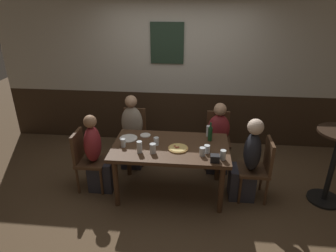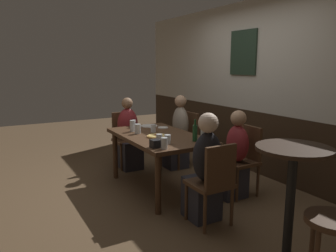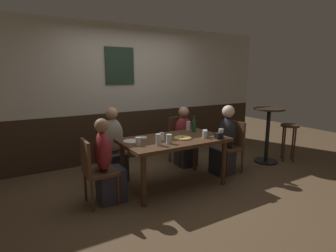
{
  "view_description": "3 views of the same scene",
  "coord_description": "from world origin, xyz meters",
  "px_view_note": "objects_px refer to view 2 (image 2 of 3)",
  "views": [
    {
      "loc": [
        0.32,
        -3.49,
        2.62
      ],
      "look_at": [
        -0.03,
        -0.07,
        1.06
      ],
      "focal_mm": 31.76,
      "sensor_mm": 36.0,
      "label": 1
    },
    {
      "loc": [
        3.7,
        -1.94,
        1.65
      ],
      "look_at": [
        0.16,
        0.04,
        0.88
      ],
      "focal_mm": 34.8,
      "sensor_mm": 36.0,
      "label": 2
    },
    {
      "loc": [
        -2.04,
        -3.27,
        1.7
      ],
      "look_at": [
        -0.1,
        -0.01,
        0.94
      ],
      "focal_mm": 28.48,
      "sensor_mm": 36.0,
      "label": 3
    }
  ],
  "objects_px": {
    "dining_table": "(159,141)",
    "bar_stool": "(331,240)",
    "chair_head_east": "(214,180)",
    "beer_bottle_green": "(195,132)",
    "person_head_east": "(204,175)",
    "person_head_west": "(129,139)",
    "pint_glass_pale": "(203,134)",
    "person_right_far": "(234,161)",
    "beer_glass_tall": "(153,129)",
    "pint_glass_stout": "(167,140)",
    "beer_glass_half": "(134,124)",
    "tumbler_short": "(164,144)",
    "condiment_caddy": "(155,144)",
    "person_left_far": "(178,137)",
    "highball_clear": "(132,127)",
    "pizza": "(157,136)",
    "plate_white_large": "(149,126)",
    "chair_right_far": "(244,156)",
    "tumbler_water": "(159,139)",
    "chair_left_far": "(186,136)",
    "plate_white_small": "(163,128)",
    "chair_head_west": "(125,136)",
    "side_bar_table": "(290,202)",
    "pint_glass_amber": "(138,130)"
  },
  "relations": [
    {
      "from": "chair_left_far",
      "to": "pizza",
      "type": "bearing_deg",
      "value": -50.12
    },
    {
      "from": "chair_head_west",
      "to": "beer_glass_tall",
      "type": "distance_m",
      "value": 1.04
    },
    {
      "from": "chair_left_far",
      "to": "person_head_west",
      "type": "distance_m",
      "value": 0.93
    },
    {
      "from": "chair_left_far",
      "to": "chair_right_far",
      "type": "xyz_separation_m",
      "value": [
        1.37,
        0.0,
        0.0
      ]
    },
    {
      "from": "dining_table",
      "to": "bar_stool",
      "type": "distance_m",
      "value": 2.58
    },
    {
      "from": "highball_clear",
      "to": "chair_right_far",
      "type": "bearing_deg",
      "value": 45.54
    },
    {
      "from": "beer_glass_tall",
      "to": "pint_glass_stout",
      "type": "bearing_deg",
      "value": -12.75
    },
    {
      "from": "beer_glass_tall",
      "to": "beer_bottle_green",
      "type": "relative_size",
      "value": 0.4
    },
    {
      "from": "chair_head_east",
      "to": "pint_glass_amber",
      "type": "height_order",
      "value": "chair_head_east"
    },
    {
      "from": "person_head_west",
      "to": "beer_glass_half",
      "type": "xyz_separation_m",
      "value": [
        0.41,
        -0.09,
        0.31
      ]
    },
    {
      "from": "person_head_east",
      "to": "person_head_west",
      "type": "xyz_separation_m",
      "value": [
        -2.06,
        0.0,
        -0.02
      ]
    },
    {
      "from": "person_right_far",
      "to": "beer_glass_tall",
      "type": "height_order",
      "value": "person_right_far"
    },
    {
      "from": "pizza",
      "to": "tumbler_water",
      "type": "xyz_separation_m",
      "value": [
        0.31,
        -0.13,
        0.04
      ]
    },
    {
      "from": "pizza",
      "to": "plate_white_large",
      "type": "height_order",
      "value": "pizza"
    },
    {
      "from": "person_right_far",
      "to": "plate_white_large",
      "type": "xyz_separation_m",
      "value": [
        -1.29,
        -0.55,
        0.28
      ]
    },
    {
      "from": "chair_left_far",
      "to": "highball_clear",
      "type": "height_order",
      "value": "highball_clear"
    },
    {
      "from": "person_right_far",
      "to": "pizza",
      "type": "relative_size",
      "value": 4.15
    },
    {
      "from": "person_head_east",
      "to": "pizza",
      "type": "bearing_deg",
      "value": -174.98
    },
    {
      "from": "pizza",
      "to": "chair_right_far",
      "type": "bearing_deg",
      "value": 58.67
    },
    {
      "from": "plate_white_large",
      "to": "side_bar_table",
      "type": "relative_size",
      "value": 0.24
    },
    {
      "from": "chair_right_far",
      "to": "person_right_far",
      "type": "distance_m",
      "value": 0.17
    },
    {
      "from": "person_head_east",
      "to": "beer_bottle_green",
      "type": "height_order",
      "value": "person_head_east"
    },
    {
      "from": "chair_right_far",
      "to": "beer_bottle_green",
      "type": "bearing_deg",
      "value": -103.47
    },
    {
      "from": "tumbler_short",
      "to": "plate_white_large",
      "type": "distance_m",
      "value": 1.35
    },
    {
      "from": "beer_glass_half",
      "to": "chair_head_east",
      "type": "bearing_deg",
      "value": 2.78
    },
    {
      "from": "beer_glass_half",
      "to": "tumbler_short",
      "type": "bearing_deg",
      "value": -8.79
    },
    {
      "from": "chair_right_far",
      "to": "tumbler_water",
      "type": "distance_m",
      "value": 1.15
    },
    {
      "from": "chair_left_far",
      "to": "condiment_caddy",
      "type": "height_order",
      "value": "chair_left_far"
    },
    {
      "from": "person_head_east",
      "to": "highball_clear",
      "type": "height_order",
      "value": "person_head_east"
    },
    {
      "from": "beer_glass_tall",
      "to": "beer_glass_half",
      "type": "bearing_deg",
      "value": -166.72
    },
    {
      "from": "tumbler_water",
      "to": "condiment_caddy",
      "type": "height_order",
      "value": "tumbler_water"
    },
    {
      "from": "person_right_far",
      "to": "bar_stool",
      "type": "height_order",
      "value": "person_right_far"
    },
    {
      "from": "person_head_east",
      "to": "beer_glass_tall",
      "type": "xyz_separation_m",
      "value": [
        -1.22,
        0.01,
        0.29
      ]
    },
    {
      "from": "pint_glass_pale",
      "to": "plate_white_small",
      "type": "bearing_deg",
      "value": -174.9
    },
    {
      "from": "person_left_far",
      "to": "highball_clear",
      "type": "xyz_separation_m",
      "value": [
        0.31,
        -0.92,
        0.31
      ]
    },
    {
      "from": "chair_right_far",
      "to": "beer_glass_tall",
      "type": "distance_m",
      "value": 1.26
    },
    {
      "from": "highball_clear",
      "to": "person_right_far",
      "type": "bearing_deg",
      "value": 40.83
    },
    {
      "from": "person_head_west",
      "to": "beer_bottle_green",
      "type": "relative_size",
      "value": 4.26
    },
    {
      "from": "chair_head_west",
      "to": "condiment_caddy",
      "type": "bearing_deg",
      "value": -11.22
    },
    {
      "from": "person_left_far",
      "to": "beer_bottle_green",
      "type": "height_order",
      "value": "person_left_far"
    },
    {
      "from": "beer_glass_tall",
      "to": "condiment_caddy",
      "type": "bearing_deg",
      "value": -25.42
    },
    {
      "from": "chair_head_west",
      "to": "dining_table",
      "type": "bearing_deg",
      "value": 0.0
    },
    {
      "from": "chair_right_far",
      "to": "beer_glass_tall",
      "type": "relative_size",
      "value": 8.18
    },
    {
      "from": "beer_glass_half",
      "to": "plate_white_small",
      "type": "distance_m",
      "value": 0.43
    },
    {
      "from": "person_left_far",
      "to": "highball_clear",
      "type": "distance_m",
      "value": 1.02
    },
    {
      "from": "pint_glass_stout",
      "to": "chair_right_far",
      "type": "bearing_deg",
      "value": 78.5
    },
    {
      "from": "pint_glass_pale",
      "to": "person_right_far",
      "type": "bearing_deg",
      "value": 63.94
    },
    {
      "from": "chair_head_east",
      "to": "beer_bottle_green",
      "type": "distance_m",
      "value": 0.78
    },
    {
      "from": "dining_table",
      "to": "plate_white_large",
      "type": "bearing_deg",
      "value": 165.98
    },
    {
      "from": "chair_right_far",
      "to": "pint_glass_amber",
      "type": "relative_size",
      "value": 6.81
    }
  ]
}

